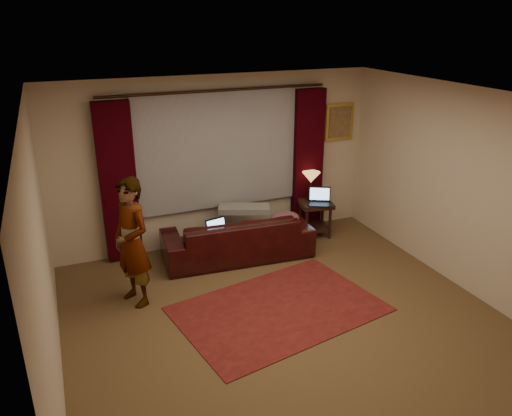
{
  "coord_description": "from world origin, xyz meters",
  "views": [
    {
      "loc": [
        -2.26,
        -4.48,
        3.41
      ],
      "look_at": [
        0.1,
        1.2,
        1.0
      ],
      "focal_mm": 35.0,
      "sensor_mm": 36.0,
      "label": 1
    }
  ],
  "objects_px": {
    "end_table": "(315,218)",
    "laptop_table": "(320,197)",
    "sofa": "(237,229)",
    "laptop_sofa": "(220,229)",
    "tiffany_lamp": "(311,186)",
    "person": "(132,243)"
  },
  "relations": [
    {
      "from": "end_table",
      "to": "laptop_table",
      "type": "xyz_separation_m",
      "value": [
        -0.01,
        -0.14,
        0.42
      ]
    },
    {
      "from": "sofa",
      "to": "end_table",
      "type": "xyz_separation_m",
      "value": [
        1.44,
        0.25,
        -0.15
      ]
    },
    {
      "from": "end_table",
      "to": "laptop_sofa",
      "type": "bearing_deg",
      "value": -167.17
    },
    {
      "from": "end_table",
      "to": "tiffany_lamp",
      "type": "relative_size",
      "value": 1.26
    },
    {
      "from": "end_table",
      "to": "laptop_table",
      "type": "distance_m",
      "value": 0.44
    },
    {
      "from": "sofa",
      "to": "laptop_sofa",
      "type": "height_order",
      "value": "sofa"
    },
    {
      "from": "sofa",
      "to": "person",
      "type": "xyz_separation_m",
      "value": [
        -1.61,
        -0.69,
        0.38
      ]
    },
    {
      "from": "sofa",
      "to": "laptop_table",
      "type": "relative_size",
      "value": 5.74
    },
    {
      "from": "laptop_table",
      "to": "person",
      "type": "relative_size",
      "value": 0.23
    },
    {
      "from": "sofa",
      "to": "laptop_sofa",
      "type": "bearing_deg",
      "value": 29.4
    },
    {
      "from": "laptop_sofa",
      "to": "sofa",
      "type": "bearing_deg",
      "value": 12.76
    },
    {
      "from": "laptop_sofa",
      "to": "laptop_table",
      "type": "bearing_deg",
      "value": -3.89
    },
    {
      "from": "person",
      "to": "tiffany_lamp",
      "type": "bearing_deg",
      "value": 85.38
    },
    {
      "from": "laptop_sofa",
      "to": "tiffany_lamp",
      "type": "bearing_deg",
      "value": 4.47
    },
    {
      "from": "tiffany_lamp",
      "to": "laptop_table",
      "type": "bearing_deg",
      "value": -84.87
    },
    {
      "from": "laptop_sofa",
      "to": "laptop_table",
      "type": "xyz_separation_m",
      "value": [
        1.74,
        0.26,
        0.15
      ]
    },
    {
      "from": "sofa",
      "to": "laptop_sofa",
      "type": "distance_m",
      "value": 0.36
    },
    {
      "from": "laptop_sofa",
      "to": "tiffany_lamp",
      "type": "height_order",
      "value": "tiffany_lamp"
    },
    {
      "from": "end_table",
      "to": "person",
      "type": "xyz_separation_m",
      "value": [
        -3.05,
        -0.94,
        0.53
      ]
    },
    {
      "from": "tiffany_lamp",
      "to": "laptop_sofa",
      "type": "bearing_deg",
      "value": -163.28
    },
    {
      "from": "sofa",
      "to": "laptop_sofa",
      "type": "relative_size",
      "value": 6.3
    },
    {
      "from": "sofa",
      "to": "end_table",
      "type": "bearing_deg",
      "value": -165.6
    }
  ]
}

